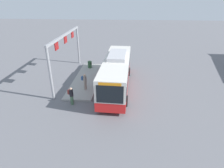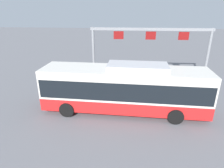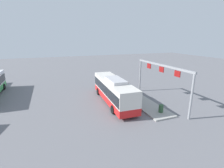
{
  "view_description": "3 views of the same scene",
  "coord_description": "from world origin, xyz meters",
  "views": [
    {
      "loc": [
        18.05,
        0.89,
        8.96
      ],
      "look_at": [
        3.07,
        -0.24,
        1.78
      ],
      "focal_mm": 29.99,
      "sensor_mm": 36.0,
      "label": 1
    },
    {
      "loc": [
        -0.19,
        11.98,
        6.79
      ],
      "look_at": [
        0.92,
        -1.02,
        1.61
      ],
      "focal_mm": 30.78,
      "sensor_mm": 36.0,
      "label": 2
    },
    {
      "loc": [
        -19.58,
        7.69,
        8.44
      ],
      "look_at": [
        3.47,
        -1.1,
        1.54
      ],
      "focal_mm": 26.68,
      "sensor_mm": 36.0,
      "label": 3
    }
  ],
  "objects": [
    {
      "name": "ground_plane",
      "position": [
        0.0,
        0.0,
        0.0
      ],
      "size": [
        120.0,
        120.0,
        0.0
      ],
      "primitive_type": "plane",
      "color": "slate"
    },
    {
      "name": "platform_curb",
      "position": [
        -1.66,
        -3.55,
        0.08
      ],
      "size": [
        10.0,
        2.8,
        0.16
      ],
      "primitive_type": "cube",
      "color": "#9E9E99",
      "rests_on": "ground"
    },
    {
      "name": "bus_main",
      "position": [
        -0.01,
        0.0,
        1.81
      ],
      "size": [
        11.13,
        3.03,
        3.46
      ],
      "rotation": [
        0.0,
        0.0,
        -0.04
      ],
      "color": "red",
      "rests_on": "ground"
    },
    {
      "name": "person_boarding",
      "position": [
        3.82,
        -3.81,
        0.89
      ],
      "size": [
        0.54,
        0.61,
        1.67
      ],
      "rotation": [
        0.0,
        0.0,
        1.02
      ],
      "color": "#476B4C",
      "rests_on": "ground"
    },
    {
      "name": "person_waiting_near",
      "position": [
        1.04,
        -3.17,
        1.05
      ],
      "size": [
        0.44,
        0.58,
        1.67
      ],
      "rotation": [
        0.0,
        0.0,
        1.3
      ],
      "color": "gray",
      "rests_on": "platform_curb"
    },
    {
      "name": "platform_sign_gantry",
      "position": [
        -2.16,
        -5.77,
        3.83
      ],
      "size": [
        10.86,
        0.24,
        5.2
      ],
      "color": "gray",
      "rests_on": "ground"
    },
    {
      "name": "trash_bin",
      "position": [
        -5.17,
        -3.81,
        0.61
      ],
      "size": [
        0.52,
        0.52,
        0.9
      ],
      "primitive_type": "cylinder",
      "color": "#2D5133",
      "rests_on": "platform_curb"
    }
  ]
}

